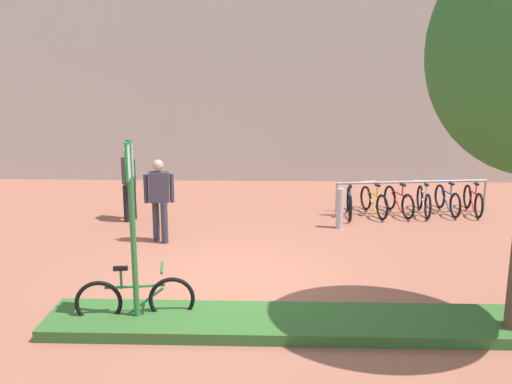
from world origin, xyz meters
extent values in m
plane|color=#9E5B47|center=(0.00, 0.00, 0.00)|extent=(60.00, 60.00, 0.00)
cube|color=#B2ADA3|center=(0.00, 8.91, 5.00)|extent=(28.00, 1.20, 10.00)
cube|color=#336028|center=(0.96, -1.73, 0.08)|extent=(7.00, 1.10, 0.16)
cylinder|color=#2D7238|center=(-1.27, -1.73, 1.32)|extent=(0.08, 0.08, 2.65)
cube|color=#198C33|center=(-1.27, -1.73, 2.37)|extent=(0.04, 0.36, 0.52)
cube|color=white|center=(-1.27, -1.73, 2.37)|extent=(0.04, 0.30, 0.44)
torus|color=black|center=(-1.81, -1.71, 0.33)|extent=(0.66, 0.17, 0.66)
torus|color=black|center=(-0.81, -1.54, 0.33)|extent=(0.66, 0.17, 0.66)
cylinder|color=#1E7233|center=(-1.31, -1.62, 0.55)|extent=(0.83, 0.17, 0.04)
cylinder|color=#1E7233|center=(-1.21, -1.61, 0.30)|extent=(0.60, 0.13, 0.44)
cylinder|color=#1E7233|center=(-1.49, -1.66, 0.67)|extent=(0.04, 0.04, 0.28)
cube|color=black|center=(-1.49, -1.66, 0.83)|extent=(0.21, 0.11, 0.05)
cylinder|color=#1E7233|center=(-0.93, -1.56, 0.81)|extent=(0.11, 0.42, 0.04)
cylinder|color=#99999E|center=(2.14, 4.26, 0.40)|extent=(0.06, 0.06, 0.80)
cylinder|color=#99999E|center=(5.81, 4.74, 0.40)|extent=(0.06, 0.06, 0.80)
cylinder|color=#99999E|center=(3.98, 4.50, 0.80)|extent=(3.68, 0.54, 0.06)
torus|color=black|center=(2.41, 3.83, 0.30)|extent=(0.10, 0.61, 0.61)
torus|color=black|center=(2.48, 4.77, 0.30)|extent=(0.10, 0.61, 0.61)
cylinder|color=#194CA5|center=(2.45, 4.30, 0.51)|extent=(0.09, 0.77, 0.03)
cylinder|color=#194CA5|center=(2.46, 4.39, 0.27)|extent=(0.07, 0.56, 0.40)
cylinder|color=#194CA5|center=(2.44, 4.13, 0.62)|extent=(0.03, 0.03, 0.26)
cube|color=black|center=(2.44, 4.13, 0.76)|extent=(0.09, 0.19, 0.05)
cylinder|color=#194CA5|center=(2.48, 4.65, 0.75)|extent=(0.39, 0.06, 0.04)
torus|color=black|center=(3.18, 3.97, 0.30)|extent=(0.21, 0.60, 0.61)
torus|color=black|center=(2.93, 4.87, 0.30)|extent=(0.21, 0.60, 0.61)
cylinder|color=gold|center=(3.05, 4.42, 0.51)|extent=(0.23, 0.75, 0.03)
cylinder|color=gold|center=(3.03, 4.51, 0.27)|extent=(0.18, 0.55, 0.40)
cylinder|color=gold|center=(3.10, 4.26, 0.62)|extent=(0.03, 0.03, 0.26)
cube|color=black|center=(3.10, 4.26, 0.76)|extent=(0.12, 0.20, 0.05)
cylinder|color=gold|center=(2.96, 4.77, 0.75)|extent=(0.38, 0.13, 0.04)
torus|color=black|center=(3.79, 4.04, 0.30)|extent=(0.21, 0.60, 0.61)
torus|color=black|center=(3.54, 4.94, 0.30)|extent=(0.21, 0.60, 0.61)
cylinder|color=red|center=(3.67, 4.49, 0.51)|extent=(0.24, 0.75, 0.03)
cylinder|color=red|center=(3.64, 4.58, 0.27)|extent=(0.18, 0.55, 0.40)
cylinder|color=red|center=(3.71, 4.33, 0.62)|extent=(0.03, 0.03, 0.26)
cube|color=black|center=(3.71, 4.33, 0.76)|extent=(0.12, 0.20, 0.05)
cylinder|color=red|center=(3.57, 4.84, 0.75)|extent=(0.38, 0.14, 0.04)
torus|color=black|center=(4.26, 4.07, 0.30)|extent=(0.08, 0.61, 0.61)
torus|color=black|center=(4.31, 5.00, 0.30)|extent=(0.08, 0.61, 0.61)
cylinder|color=silver|center=(4.28, 4.53, 0.51)|extent=(0.07, 0.77, 0.03)
cylinder|color=silver|center=(4.29, 4.63, 0.27)|extent=(0.06, 0.56, 0.40)
cylinder|color=silver|center=(4.28, 4.37, 0.62)|extent=(0.03, 0.03, 0.26)
cube|color=black|center=(4.28, 4.37, 0.76)|extent=(0.08, 0.19, 0.05)
cylinder|color=silver|center=(4.30, 4.89, 0.75)|extent=(0.39, 0.05, 0.04)
torus|color=black|center=(4.94, 4.19, 0.30)|extent=(0.12, 0.61, 0.61)
torus|color=black|center=(4.84, 5.12, 0.30)|extent=(0.12, 0.61, 0.61)
cylinder|color=#194CA5|center=(4.89, 4.66, 0.51)|extent=(0.12, 0.77, 0.03)
cylinder|color=#194CA5|center=(4.88, 4.75, 0.27)|extent=(0.10, 0.56, 0.40)
cylinder|color=#194CA5|center=(4.91, 4.49, 0.62)|extent=(0.03, 0.03, 0.26)
cube|color=black|center=(4.91, 4.49, 0.76)|extent=(0.09, 0.19, 0.05)
cylinder|color=#194CA5|center=(4.85, 5.01, 0.75)|extent=(0.39, 0.08, 0.04)
torus|color=black|center=(5.49, 4.19, 0.30)|extent=(0.08, 0.61, 0.61)
torus|color=black|center=(5.53, 5.13, 0.30)|extent=(0.08, 0.61, 0.61)
cylinder|color=red|center=(5.51, 4.66, 0.51)|extent=(0.06, 0.77, 0.03)
cylinder|color=red|center=(5.51, 4.75, 0.27)|extent=(0.05, 0.56, 0.40)
cylinder|color=red|center=(5.50, 4.49, 0.62)|extent=(0.03, 0.03, 0.26)
cube|color=black|center=(5.50, 4.49, 0.76)|extent=(0.08, 0.19, 0.05)
cylinder|color=red|center=(5.52, 5.02, 0.75)|extent=(0.39, 0.05, 0.04)
cylinder|color=#ADADB2|center=(2.10, 3.25, 0.45)|extent=(0.16, 0.16, 0.90)
cylinder|color=#383342|center=(-1.59, 2.04, 0.42)|extent=(0.14, 0.14, 0.85)
cylinder|color=#383342|center=(-1.79, 2.20, 0.42)|extent=(0.14, 0.14, 0.85)
cube|color=#383342|center=(-1.69, 2.12, 1.16)|extent=(0.43, 0.29, 0.62)
cylinder|color=#383342|center=(-1.43, 2.16, 1.13)|extent=(0.09, 0.09, 0.59)
cylinder|color=#383342|center=(-1.95, 2.09, 1.13)|extent=(0.09, 0.09, 0.59)
sphere|color=tan|center=(-1.69, 2.12, 1.61)|extent=(0.22, 0.22, 0.22)
cylinder|color=black|center=(-2.67, 3.85, 0.42)|extent=(0.14, 0.14, 0.85)
cylinder|color=black|center=(-2.77, 3.60, 0.42)|extent=(0.14, 0.14, 0.85)
cube|color=#383342|center=(-2.72, 3.73, 1.16)|extent=(0.40, 0.47, 0.62)
cylinder|color=#383342|center=(-2.84, 3.96, 1.13)|extent=(0.09, 0.09, 0.59)
cylinder|color=#383342|center=(-2.60, 3.50, 1.13)|extent=(0.09, 0.09, 0.59)
sphere|color=tan|center=(-2.72, 3.73, 1.61)|extent=(0.22, 0.22, 0.22)
camera|label=1|loc=(0.65, -9.15, 3.66)|focal=40.31mm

